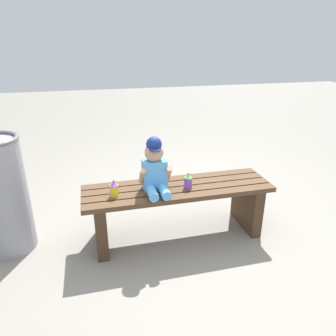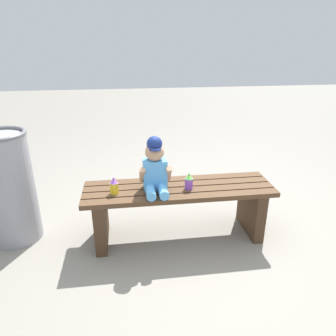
{
  "view_description": "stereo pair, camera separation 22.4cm",
  "coord_description": "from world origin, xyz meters",
  "px_view_note": "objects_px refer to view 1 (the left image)",
  "views": [
    {
      "loc": [
        -0.59,
        -2.06,
        1.47
      ],
      "look_at": [
        -0.09,
        -0.05,
        0.61
      ],
      "focal_mm": 33.69,
      "sensor_mm": 36.0,
      "label": 1
    },
    {
      "loc": [
        -0.37,
        -2.11,
        1.47
      ],
      "look_at": [
        -0.09,
        -0.05,
        0.61
      ],
      "focal_mm": 33.69,
      "sensor_mm": 36.0,
      "label": 2
    }
  ],
  "objects_px": {
    "child_figure": "(155,168)",
    "sippy_cup_left": "(114,189)",
    "sippy_cup_right": "(188,181)",
    "trash_bin": "(1,196)",
    "park_bench": "(178,203)"
  },
  "relations": [
    {
      "from": "child_figure",
      "to": "park_bench",
      "type": "bearing_deg",
      "value": 6.81
    },
    {
      "from": "trash_bin",
      "to": "sippy_cup_left",
      "type": "bearing_deg",
      "value": -13.81
    },
    {
      "from": "sippy_cup_left",
      "to": "trash_bin",
      "type": "bearing_deg",
      "value": 166.19
    },
    {
      "from": "sippy_cup_right",
      "to": "trash_bin",
      "type": "xyz_separation_m",
      "value": [
        -1.33,
        0.19,
        -0.05
      ]
    },
    {
      "from": "park_bench",
      "to": "sippy_cup_right",
      "type": "xyz_separation_m",
      "value": [
        0.07,
        -0.04,
        0.2
      ]
    },
    {
      "from": "child_figure",
      "to": "trash_bin",
      "type": "xyz_separation_m",
      "value": [
        -1.08,
        0.17,
        -0.17
      ]
    },
    {
      "from": "sippy_cup_left",
      "to": "sippy_cup_right",
      "type": "height_order",
      "value": "same"
    },
    {
      "from": "trash_bin",
      "to": "park_bench",
      "type": "bearing_deg",
      "value": -6.85
    },
    {
      "from": "trash_bin",
      "to": "child_figure",
      "type": "bearing_deg",
      "value": -9.08
    },
    {
      "from": "child_figure",
      "to": "sippy_cup_left",
      "type": "relative_size",
      "value": 3.26
    },
    {
      "from": "child_figure",
      "to": "trash_bin",
      "type": "height_order",
      "value": "trash_bin"
    },
    {
      "from": "park_bench",
      "to": "trash_bin",
      "type": "distance_m",
      "value": 1.28
    },
    {
      "from": "sippy_cup_right",
      "to": "park_bench",
      "type": "bearing_deg",
      "value": 148.58
    },
    {
      "from": "park_bench",
      "to": "trash_bin",
      "type": "xyz_separation_m",
      "value": [
        -1.26,
        0.15,
        0.15
      ]
    },
    {
      "from": "park_bench",
      "to": "trash_bin",
      "type": "bearing_deg",
      "value": 173.15
    }
  ]
}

